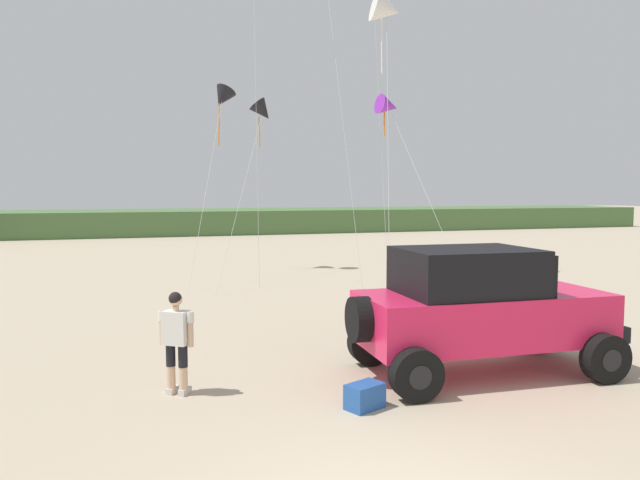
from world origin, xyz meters
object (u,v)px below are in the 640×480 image
cooler_box (365,396)px  kite_black_sled (387,10)px  jeep (480,307)px  kite_green_box (222,98)px  kite_white_parafoil (263,112)px  person_watching (176,337)px  kite_yellow_diamond (388,106)px

cooler_box → kite_black_sled: size_ratio=0.06×
jeep → kite_black_sled: bearing=77.5°
kite_green_box → kite_white_parafoil: (1.53, -0.70, -0.57)m
person_watching → kite_yellow_diamond: size_ratio=0.25×
cooler_box → kite_green_box: 18.12m
kite_yellow_diamond → person_watching: bearing=-128.9°
jeep → kite_white_parafoil: (-0.55, 15.06, 5.31)m
cooler_box → person_watching: bearing=126.7°
kite_black_sled → kite_white_parafoil: kite_black_sled is taller
cooler_box → jeep: bearing=-2.4°
jeep → kite_white_parafoil: bearing=92.1°
kite_black_sled → kite_white_parafoil: (-2.37, 6.89, -2.31)m
kite_green_box → cooler_box: bearing=-91.8°
kite_black_sled → jeep: bearing=-102.5°
person_watching → jeep: bearing=-5.7°
kite_white_parafoil → kite_yellow_diamond: (3.70, -4.15, -0.19)m
kite_black_sled → kite_yellow_diamond: bearing=64.1°
cooler_box → kite_yellow_diamond: (5.75, 11.91, 6.14)m
jeep → kite_black_sled: size_ratio=0.52×
jeep → kite_yellow_diamond: (3.15, 10.92, 5.13)m
person_watching → kite_green_box: 16.73m
kite_white_parafoil → cooler_box: bearing=-97.3°
kite_black_sled → kite_white_parafoil: size_ratio=1.34×
jeep → person_watching: (-5.23, 0.52, -0.26)m
person_watching → cooler_box: size_ratio=2.98×
kite_green_box → kite_yellow_diamond: kite_green_box is taller
person_watching → kite_yellow_diamond: kite_yellow_diamond is taller
cooler_box → kite_yellow_diamond: bearing=40.9°
jeep → kite_yellow_diamond: kite_yellow_diamond is taller
kite_black_sled → kite_yellow_diamond: size_ratio=1.40×
kite_green_box → kite_white_parafoil: size_ratio=1.08×
person_watching → kite_white_parafoil: 16.26m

